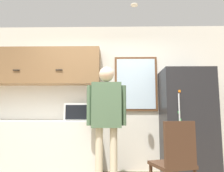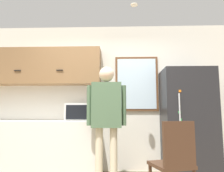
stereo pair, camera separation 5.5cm
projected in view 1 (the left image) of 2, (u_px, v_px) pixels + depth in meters
name	position (u px, v px, depth m)	size (l,w,h in m)	color
back_wall	(102.00, 96.00, 4.11)	(6.00, 0.06, 2.70)	silver
counter	(34.00, 148.00, 3.67)	(2.16, 0.63, 0.90)	silver
upper_cabinets	(41.00, 66.00, 4.01)	(2.16, 0.34, 0.67)	olive
microwave	(81.00, 112.00, 3.68)	(0.49, 0.40, 0.30)	white
person	(106.00, 111.00, 3.27)	(0.59, 0.23, 1.73)	beige
refrigerator	(187.00, 122.00, 3.65)	(0.81, 0.70, 1.76)	#232326
chair	(175.00, 159.00, 2.46)	(0.52, 0.52, 0.94)	#472D1E
window	(136.00, 84.00, 4.08)	(0.79, 0.05, 1.02)	brown
ceiling_light	(134.00, 5.00, 3.35)	(0.11, 0.11, 0.01)	white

